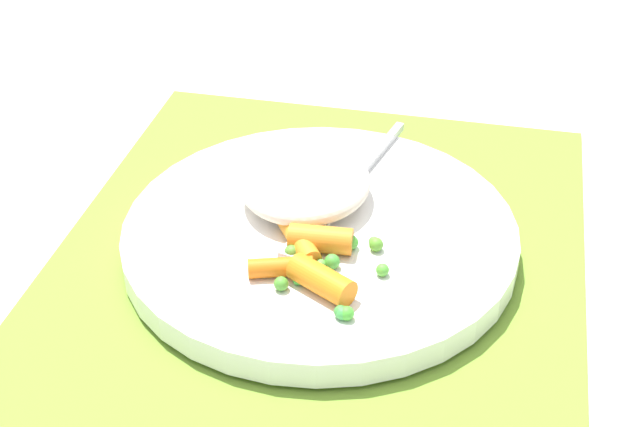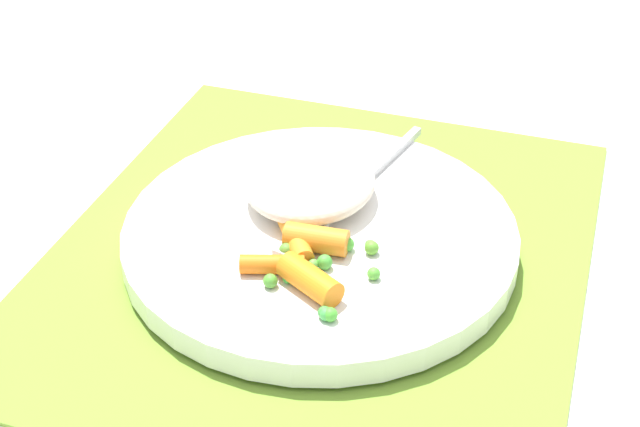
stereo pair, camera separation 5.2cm
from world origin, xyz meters
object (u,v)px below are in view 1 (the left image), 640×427
(carrot_portion, at_px, (310,256))
(fork, at_px, (338,200))
(rice_mound, at_px, (305,183))
(plate, at_px, (320,236))

(carrot_portion, height_order, fork, carrot_portion)
(carrot_portion, distance_m, fork, 0.07)
(rice_mound, bearing_deg, fork, 91.48)
(rice_mound, height_order, carrot_portion, rice_mound)
(plate, bearing_deg, fork, 166.38)
(plate, relative_size, carrot_portion, 3.23)
(plate, xyz_separation_m, rice_mound, (-0.03, -0.02, 0.02))
(plate, distance_m, carrot_portion, 0.05)
(rice_mound, bearing_deg, carrot_portion, 15.42)
(plate, distance_m, rice_mound, 0.04)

